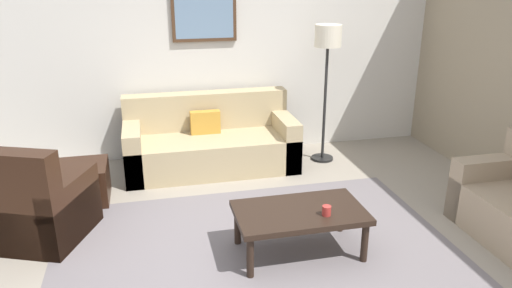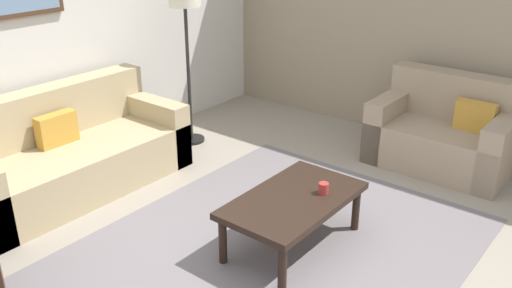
{
  "view_description": "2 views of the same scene",
  "coord_description": "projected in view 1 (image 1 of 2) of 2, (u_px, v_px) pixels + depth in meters",
  "views": [
    {
      "loc": [
        -0.84,
        -3.57,
        2.34
      ],
      "look_at": [
        0.07,
        0.33,
        0.89
      ],
      "focal_mm": 34.17,
      "sensor_mm": 36.0,
      "label": 1
    },
    {
      "loc": [
        -2.55,
        -2.03,
        2.34
      ],
      "look_at": [
        0.35,
        0.27,
        0.74
      ],
      "focal_mm": 38.37,
      "sensor_mm": 36.0,
      "label": 2
    }
  ],
  "objects": [
    {
      "name": "lamp_standing",
      "position": [
        327.0,
        50.0,
        5.84
      ],
      "size": [
        0.32,
        0.32,
        1.71
      ],
      "color": "black",
      "rests_on": "ground_plane"
    },
    {
      "name": "armchair_leather",
      "position": [
        34.0,
        210.0,
        4.34
      ],
      "size": [
        1.05,
        1.05,
        0.95
      ],
      "color": "black",
      "rests_on": "ground_plane"
    },
    {
      "name": "ground_plane",
      "position": [
        257.0,
        253.0,
        4.24
      ],
      "size": [
        8.0,
        8.0,
        0.0
      ],
      "primitive_type": "plane",
      "color": "gray"
    },
    {
      "name": "couch_main",
      "position": [
        210.0,
        143.0,
        6.03
      ],
      "size": [
        2.05,
        0.92,
        0.88
      ],
      "color": "tan",
      "rests_on": "ground_plane"
    },
    {
      "name": "coffee_table",
      "position": [
        300.0,
        215.0,
        4.13
      ],
      "size": [
        1.1,
        0.64,
        0.41
      ],
      "color": "black",
      "rests_on": "ground_plane"
    },
    {
      "name": "framed_artwork",
      "position": [
        204.0,
        17.0,
        5.92
      ],
      "size": [
        0.79,
        0.04,
        0.59
      ],
      "color": "#472D1C"
    },
    {
      "name": "cup",
      "position": [
        327.0,
        211.0,
        4.02
      ],
      "size": [
        0.07,
        0.07,
        0.08
      ],
      "primitive_type": "cylinder",
      "color": "#B2332D",
      "rests_on": "coffee_table"
    },
    {
      "name": "ottoman",
      "position": [
        81.0,
        183.0,
        5.14
      ],
      "size": [
        0.56,
        0.56,
        0.4
      ],
      "primitive_type": "cube",
      "color": "black",
      "rests_on": "ground_plane"
    },
    {
      "name": "area_rug",
      "position": [
        257.0,
        252.0,
        4.24
      ],
      "size": [
        3.5,
        2.49,
        0.01
      ],
      "primitive_type": "cube",
      "color": "slate",
      "rests_on": "ground_plane"
    },
    {
      "name": "rear_partition",
      "position": [
        210.0,
        47.0,
        6.15
      ],
      "size": [
        6.0,
        0.12,
        2.8
      ],
      "primitive_type": "cube",
      "color": "silver",
      "rests_on": "ground_plane"
    }
  ]
}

